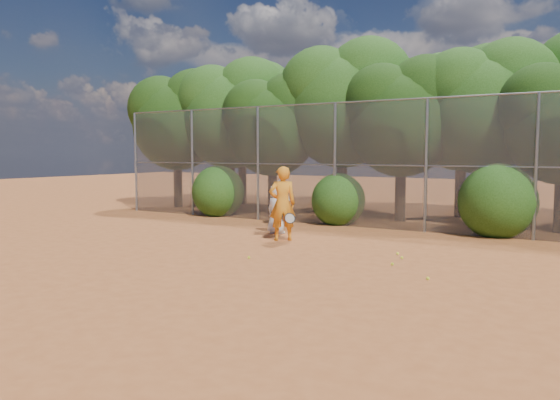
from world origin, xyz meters
The scene contains 22 objects.
ground centered at (0.00, 0.00, 0.00)m, with size 80.00×80.00×0.00m, color #A35224.
fence_back centered at (-0.12, 6.00, 2.05)m, with size 20.05×0.09×4.03m.
tree_0 centered at (-9.44, 8.04, 3.93)m, with size 4.38×3.81×6.00m.
tree_1 centered at (-6.94, 8.54, 4.16)m, with size 4.64×4.03×6.35m.
tree_2 centered at (-4.45, 7.83, 3.58)m, with size 3.99×3.47×5.47m.
tree_3 centered at (-1.94, 8.84, 4.40)m, with size 4.89×4.26×6.70m.
tree_4 centered at (0.55, 8.24, 3.76)m, with size 4.19×3.64×5.73m.
tree_5 centered at (3.06, 9.04, 4.05)m, with size 4.51×3.92×6.17m.
tree_9 centered at (-7.94, 10.84, 4.34)m, with size 4.83×4.20×6.62m.
tree_10 centered at (-2.93, 11.05, 4.63)m, with size 5.15×4.48×7.06m.
tree_11 centered at (2.06, 10.64, 4.16)m, with size 4.64×4.03×6.35m.
bush_0 centered at (-6.00, 6.30, 1.00)m, with size 2.00×2.00×2.00m, color #1E4411.
bush_1 centered at (-1.00, 6.30, 0.90)m, with size 1.80×1.80×1.80m, color #1E4411.
bush_2 centered at (4.00, 6.30, 1.10)m, with size 2.20×2.20×2.20m, color #1E4411.
player_yellow centered at (-0.90, 2.45, 1.01)m, with size 0.94×0.84×2.02m.
player_teen centered at (-1.67, 3.43, 0.73)m, with size 0.79×0.60×1.48m.
player_white centered at (-2.54, 5.14, 0.75)m, with size 0.85×0.74×1.50m.
ball_0 centered at (2.51, 2.00, 0.03)m, with size 0.07×0.07×0.07m, color yellow.
ball_1 centered at (2.76, 1.56, 0.03)m, with size 0.07×0.07×0.07m, color yellow.
ball_2 centered at (2.81, 0.78, 0.03)m, with size 0.07×0.07×0.07m, color yellow.
ball_3 centered at (3.83, -0.17, 0.03)m, with size 0.07×0.07×0.07m, color yellow.
ball_4 centered at (-0.22, -0.19, 0.03)m, with size 0.07×0.07×0.07m, color yellow.
Camera 1 is at (6.60, -10.26, 2.40)m, focal length 35.00 mm.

